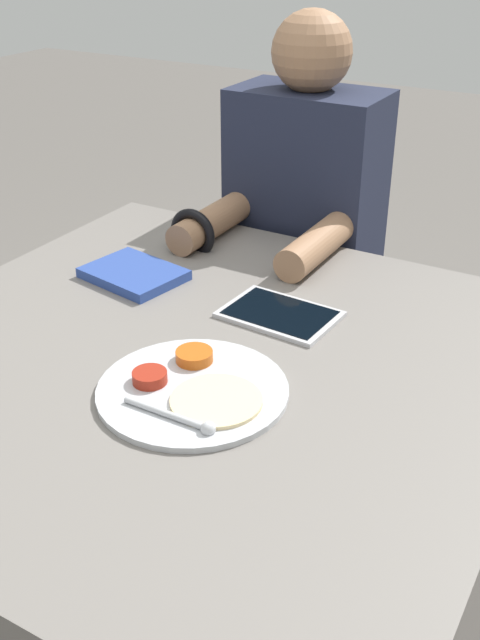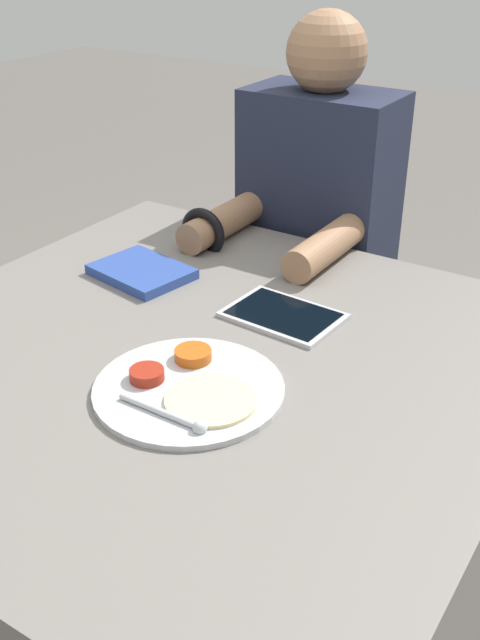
{
  "view_description": "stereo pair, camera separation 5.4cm",
  "coord_description": "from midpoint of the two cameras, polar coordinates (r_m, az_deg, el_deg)",
  "views": [
    {
      "loc": [
        0.6,
        -0.88,
        1.43
      ],
      "look_at": [
        0.07,
        0.05,
        0.84
      ],
      "focal_mm": 42.0,
      "sensor_mm": 36.0,
      "label": 1
    },
    {
      "loc": [
        0.65,
        -0.85,
        1.43
      ],
      "look_at": [
        0.07,
        0.05,
        0.84
      ],
      "focal_mm": 42.0,
      "sensor_mm": 36.0,
      "label": 2
    }
  ],
  "objects": [
    {
      "name": "person_diner",
      "position": [
        1.89,
        3.79,
        2.49
      ],
      "size": [
        0.36,
        0.46,
        1.25
      ],
      "color": "black",
      "rests_on": "ground_plane"
    },
    {
      "name": "dining_table",
      "position": [
        1.49,
        -4.33,
        -15.46
      ],
      "size": [
        1.07,
        1.08,
        0.78
      ],
      "color": "slate",
      "rests_on": "ground_plane"
    },
    {
      "name": "tablet_device",
      "position": [
        1.36,
        1.91,
        0.43
      ],
      "size": [
        0.21,
        0.15,
        0.01
      ],
      "color": "#B7B7BC",
      "rests_on": "dining_table"
    },
    {
      "name": "thali_tray",
      "position": [
        1.15,
        -4.97,
        -5.29
      ],
      "size": [
        0.29,
        0.29,
        0.03
      ],
      "color": "#B7BABF",
      "rests_on": "dining_table"
    },
    {
      "name": "red_notebook",
      "position": [
        1.52,
        -9.11,
        3.43
      ],
      "size": [
        0.21,
        0.17,
        0.02
      ],
      "color": "silver",
      "rests_on": "dining_table"
    }
  ]
}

